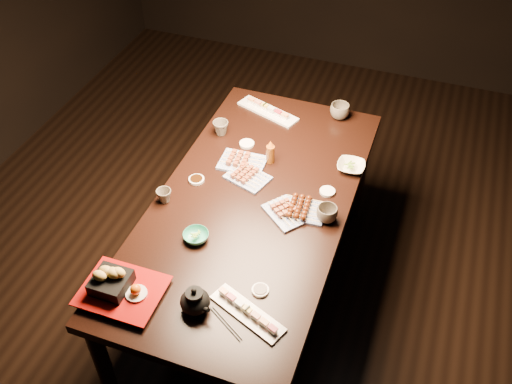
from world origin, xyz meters
TOP-DOWN VIEW (x-y plane):
  - ground at (0.00, 0.00)m, footprint 5.00×5.00m
  - dining_table at (0.10, -0.16)m, footprint 1.09×1.89m
  - sushi_platter_near at (0.30, -0.76)m, footprint 0.35×0.21m
  - sushi_platter_far at (-0.07, 0.56)m, footprint 0.39×0.22m
  - yakitori_plate_center at (0.02, -0.01)m, footprint 0.24×0.21m
  - yakitori_plate_right at (0.27, -0.18)m, footprint 0.25×0.24m
  - yakitori_plate_left at (-0.05, 0.09)m, footprint 0.24×0.18m
  - tsukune_plate at (0.34, -0.14)m, footprint 0.22×0.16m
  - edamame_bowl_green at (-0.06, -0.47)m, footprint 0.14×0.14m
  - edamame_bowl_cream at (0.48, 0.24)m, footprint 0.15×0.15m
  - tempura_tray at (-0.22, -0.85)m, footprint 0.33×0.27m
  - teacup_near_left at (-0.30, -0.29)m, footprint 0.07×0.07m
  - teacup_mid_right at (0.46, -0.15)m, footprint 0.13×0.13m
  - teacup_far_left at (-0.25, 0.29)m, footprint 0.11×0.11m
  - teacup_far_right at (0.32, 0.65)m, footprint 0.13×0.13m
  - teapot at (0.09, -0.81)m, footprint 0.19×0.19m
  - condiment_bottle at (0.08, 0.15)m, footprint 0.05×0.05m
  - sauce_dish_west at (-0.22, -0.11)m, footprint 0.08×0.08m
  - sauce_dish_east at (0.42, 0.03)m, footprint 0.10×0.10m
  - sauce_dish_se at (0.31, -0.64)m, footprint 0.08×0.08m
  - sauce_dish_nw at (-0.08, 0.24)m, footprint 0.09×0.09m
  - chopsticks_near at (-0.14, -0.85)m, footprint 0.17×0.16m
  - chopsticks_se at (0.23, -0.84)m, footprint 0.17×0.12m

SIDE VIEW (x-z plane):
  - ground at x=0.00m, z-range 0.00..0.00m
  - dining_table at x=0.10m, z-range 0.00..0.75m
  - chopsticks_se at x=0.23m, z-range 0.75..0.76m
  - chopsticks_near at x=-0.14m, z-range 0.75..0.76m
  - sauce_dish_se at x=0.31m, z-range 0.75..0.76m
  - sauce_dish_east at x=0.42m, z-range 0.75..0.76m
  - sauce_dish_west at x=-0.22m, z-range 0.75..0.76m
  - sauce_dish_nw at x=-0.08m, z-range 0.75..0.76m
  - edamame_bowl_cream at x=0.48m, z-range 0.75..0.78m
  - edamame_bowl_green at x=-0.06m, z-range 0.75..0.79m
  - sushi_platter_near at x=0.30m, z-range 0.75..0.79m
  - sushi_platter_far at x=-0.07m, z-range 0.75..0.80m
  - yakitori_plate_right at x=0.27m, z-range 0.75..0.80m
  - yakitori_plate_center at x=0.02m, z-range 0.75..0.80m
  - tsukune_plate at x=0.34m, z-range 0.75..0.80m
  - yakitori_plate_left at x=-0.05m, z-range 0.75..0.81m
  - teacup_near_left at x=-0.30m, z-range 0.75..0.82m
  - teacup_mid_right at x=0.46m, z-range 0.75..0.83m
  - teacup_far_left at x=-0.25m, z-range 0.75..0.83m
  - teacup_far_right at x=0.32m, z-range 0.75..0.84m
  - teapot at x=0.09m, z-range 0.75..0.87m
  - tempura_tray at x=-0.22m, z-range 0.75..0.87m
  - condiment_bottle at x=0.08m, z-range 0.75..0.88m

